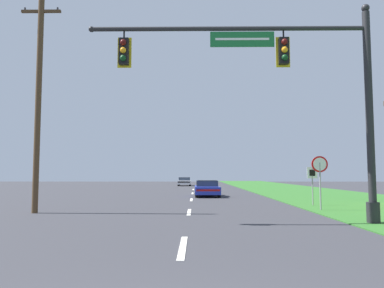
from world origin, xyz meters
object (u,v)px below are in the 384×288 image
at_px(car_ahead, 207,188).
at_px(utility_pole_near, 38,97).
at_px(signal_mast, 297,87).
at_px(stop_sign, 320,171).
at_px(route_sign_post, 312,177).
at_px(far_car, 184,182).

height_order(car_ahead, utility_pole_near, utility_pole_near).
relative_size(signal_mast, stop_sign, 4.07).
height_order(route_sign_post, utility_pole_near, utility_pole_near).
bearing_deg(car_ahead, utility_pole_near, -123.04).
distance_m(signal_mast, route_sign_post, 8.37).
bearing_deg(signal_mast, route_sign_post, 69.61).
bearing_deg(far_car, stop_sign, -78.39).
bearing_deg(route_sign_post, far_car, 103.26).
xyz_separation_m(signal_mast, stop_sign, (2.22, 4.55, -2.90)).
height_order(signal_mast, route_sign_post, signal_mast).
distance_m(stop_sign, utility_pole_near, 13.34).
height_order(stop_sign, route_sign_post, stop_sign).
xyz_separation_m(far_car, utility_pole_near, (-5.39, -37.53, 4.57)).
height_order(signal_mast, utility_pole_near, utility_pole_near).
relative_size(car_ahead, far_car, 1.04).
bearing_deg(car_ahead, far_car, 95.64).
bearing_deg(far_car, route_sign_post, -76.74).
height_order(far_car, utility_pole_near, utility_pole_near).
bearing_deg(stop_sign, signal_mast, -116.02).
bearing_deg(car_ahead, route_sign_post, -56.87).
height_order(stop_sign, utility_pole_near, utility_pole_near).
relative_size(car_ahead, route_sign_post, 2.16).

